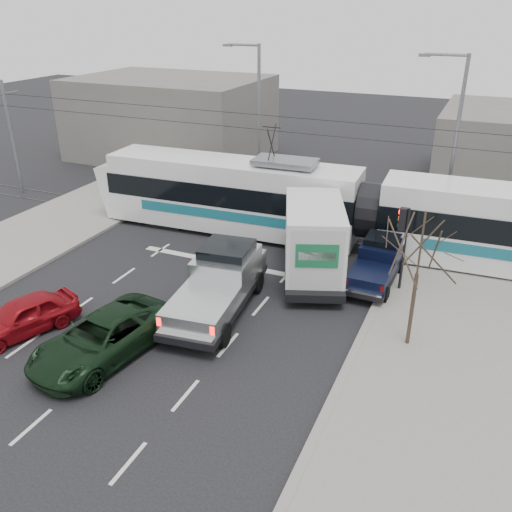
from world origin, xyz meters
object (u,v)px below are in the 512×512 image
at_px(green_car, 103,337).
at_px(street_lamp_near, 452,136).
at_px(traffic_signal, 403,231).
at_px(red_car, 23,316).
at_px(street_lamp_far, 256,112).
at_px(silver_pickup, 220,281).
at_px(navy_pickup, 378,262).
at_px(tram, 369,212).
at_px(bare_tree, 420,250).
at_px(box_truck, 313,238).

bearing_deg(green_car, street_lamp_near, 69.49).
relative_size(traffic_signal, red_car, 0.89).
distance_m(street_lamp_near, street_lamp_far, 11.67).
relative_size(silver_pickup, navy_pickup, 1.49).
bearing_deg(green_car, street_lamp_far, 106.10).
xyz_separation_m(street_lamp_far, red_car, (-1.40, -18.24, -4.42)).
relative_size(street_lamp_near, tram, 0.32).
bearing_deg(tram, green_car, -119.27).
bearing_deg(street_lamp_far, green_car, -82.94).
height_order(navy_pickup, red_car, navy_pickup).
height_order(green_car, red_car, green_car).
bearing_deg(tram, traffic_signal, -61.74).
relative_size(street_lamp_near, silver_pickup, 1.33).
distance_m(bare_tree, street_lamp_far, 17.97).
distance_m(traffic_signal, navy_pickup, 2.11).
distance_m(street_lamp_far, green_car, 18.94).
xyz_separation_m(bare_tree, navy_pickup, (-2.09, 4.53, -2.86)).
height_order(bare_tree, traffic_signal, bare_tree).
bearing_deg(street_lamp_near, silver_pickup, -121.07).
relative_size(traffic_signal, navy_pickup, 0.79).
xyz_separation_m(bare_tree, green_car, (-9.52, -4.79, -3.04)).
distance_m(bare_tree, navy_pickup, 5.75).
relative_size(green_car, red_car, 1.35).
bearing_deg(traffic_signal, tram, 120.87).
height_order(traffic_signal, tram, tram).
distance_m(bare_tree, street_lamp_near, 11.58).
bearing_deg(street_lamp_far, street_lamp_near, -9.87).
distance_m(street_lamp_near, green_car, 19.23).
distance_m(street_lamp_far, navy_pickup, 13.85).
bearing_deg(traffic_signal, silver_pickup, -145.90).
relative_size(bare_tree, silver_pickup, 0.74).
bearing_deg(navy_pickup, street_lamp_near, 76.68).
height_order(street_lamp_near, box_truck, street_lamp_near).
height_order(street_lamp_near, green_car, street_lamp_near).
bearing_deg(traffic_signal, box_truck, 178.03).
height_order(traffic_signal, box_truck, traffic_signal).
xyz_separation_m(traffic_signal, green_car, (-8.39, -8.79, -1.98)).
bearing_deg(bare_tree, navy_pickup, 114.83).
bearing_deg(green_car, silver_pickup, 73.59).
bearing_deg(tram, bare_tree, -69.23).
relative_size(street_lamp_far, red_car, 2.23).
relative_size(tram, red_car, 6.92).
bearing_deg(bare_tree, street_lamp_far, 131.12).
height_order(tram, red_car, tram).
relative_size(silver_pickup, box_truck, 0.92).
bearing_deg(navy_pickup, traffic_signal, -27.51).
bearing_deg(tram, red_car, -131.31).
bearing_deg(street_lamp_far, box_truck, -53.91).
relative_size(street_lamp_near, green_car, 1.65).
bearing_deg(green_car, traffic_signal, 55.36).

